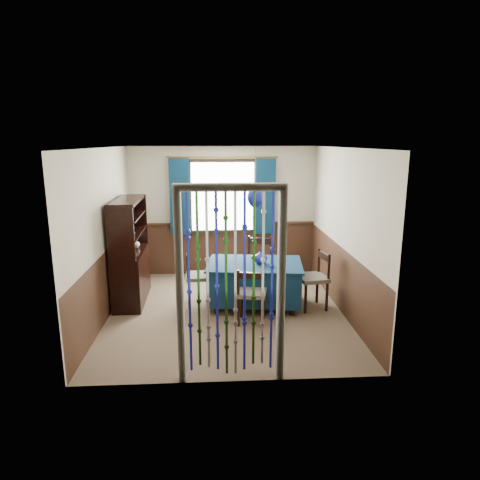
{
  "coord_description": "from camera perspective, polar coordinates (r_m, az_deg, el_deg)",
  "views": [
    {
      "loc": [
        -0.16,
        -6.25,
        2.59
      ],
      "look_at": [
        0.23,
        0.26,
        1.08
      ],
      "focal_mm": 32.0,
      "sensor_mm": 36.0,
      "label": 1
    }
  ],
  "objects": [
    {
      "name": "wall_right",
      "position": [
        6.69,
        13.68,
        1.11
      ],
      "size": [
        0.0,
        4.0,
        4.0
      ],
      "primitive_type": "plane",
      "rotation": [
        1.57,
        0.0,
        -1.57
      ],
      "color": "beige",
      "rests_on": "ground"
    },
    {
      "name": "wainscot_front",
      "position": [
        4.76,
        -1.18,
        -13.05
      ],
      "size": [
        3.6,
        0.0,
        3.6
      ],
      "primitive_type": "plane",
      "rotation": [
        -1.57,
        0.0,
        0.0
      ],
      "color": "#3D2417",
      "rests_on": "ground"
    },
    {
      "name": "wall_left",
      "position": [
        6.6,
        -17.74,
        0.69
      ],
      "size": [
        0.0,
        4.0,
        4.0
      ],
      "primitive_type": "plane",
      "rotation": [
        1.57,
        0.0,
        1.57
      ],
      "color": "beige",
      "rests_on": "ground"
    },
    {
      "name": "ceiling",
      "position": [
        6.26,
        -2.01,
        12.2
      ],
      "size": [
        4.0,
        4.0,
        0.0
      ],
      "primitive_type": "plane",
      "rotation": [
        3.14,
        0.0,
        0.0
      ],
      "color": "silver",
      "rests_on": "ground"
    },
    {
      "name": "wainscot_right",
      "position": [
        6.88,
        13.22,
        -5.02
      ],
      "size": [
        0.0,
        4.0,
        4.0
      ],
      "primitive_type": "plane",
      "rotation": [
        1.57,
        0.0,
        -1.57
      ],
      "color": "#3D2417",
      "rests_on": "ground"
    },
    {
      "name": "wainscot_back",
      "position": [
        8.5,
        -2.25,
        -1.2
      ],
      "size": [
        3.6,
        0.0,
        3.6
      ],
      "primitive_type": "plane",
      "rotation": [
        1.57,
        0.0,
        0.0
      ],
      "color": "#3D2417",
      "rests_on": "ground"
    },
    {
      "name": "dining_table",
      "position": [
        6.86,
        1.95,
        -5.46
      ],
      "size": [
        1.59,
        1.19,
        0.71
      ],
      "rotation": [
        0.0,
        0.0,
        -0.12
      ],
      "color": "#0D2A44",
      "rests_on": "floor"
    },
    {
      "name": "floor",
      "position": [
        6.77,
        -1.84,
        -9.46
      ],
      "size": [
        4.0,
        4.0,
        0.0
      ],
      "primitive_type": "plane",
      "color": "brown",
      "rests_on": "ground"
    },
    {
      "name": "sideboard",
      "position": [
        7.25,
        -14.42,
        -3.4
      ],
      "size": [
        0.48,
        1.3,
        1.69
      ],
      "rotation": [
        0.0,
        0.0,
        0.02
      ],
      "color": "black",
      "rests_on": "floor"
    },
    {
      "name": "chair_far",
      "position": [
        7.51,
        2.46,
        -3.1
      ],
      "size": [
        0.57,
        0.56,
        0.95
      ],
      "rotation": [
        0.0,
        0.0,
        2.88
      ],
      "color": "black",
      "rests_on": "floor"
    },
    {
      "name": "wall_front",
      "position": [
        4.46,
        -1.21,
        -4.46
      ],
      "size": [
        3.6,
        0.0,
        3.6
      ],
      "primitive_type": "plane",
      "rotation": [
        -1.57,
        0.0,
        0.0
      ],
      "color": "beige",
      "rests_on": "ground"
    },
    {
      "name": "chair_right",
      "position": [
        6.85,
        9.83,
        -5.05
      ],
      "size": [
        0.5,
        0.52,
        0.92
      ],
      "rotation": [
        0.0,
        0.0,
        1.74
      ],
      "color": "black",
      "rests_on": "floor"
    },
    {
      "name": "pendant_lamp",
      "position": [
        6.56,
        2.04,
        5.73
      ],
      "size": [
        0.25,
        0.25,
        0.9
      ],
      "color": "olive",
      "rests_on": "ceiling"
    },
    {
      "name": "vase_sideboard",
      "position": [
        7.36,
        -13.79,
        -0.36
      ],
      "size": [
        0.19,
        0.19,
        0.17
      ],
      "primitive_type": "imported",
      "rotation": [
        0.0,
        0.0,
        0.17
      ],
      "color": "beige",
      "rests_on": "sideboard"
    },
    {
      "name": "wall_back",
      "position": [
        8.36,
        -2.3,
        3.81
      ],
      "size": [
        3.6,
        0.0,
        3.6
      ],
      "primitive_type": "plane",
      "rotation": [
        1.57,
        0.0,
        0.0
      ],
      "color": "beige",
      "rests_on": "ground"
    },
    {
      "name": "doorway",
      "position": [
        4.58,
        -1.23,
        -6.62
      ],
      "size": [
        1.16,
        0.12,
        2.18
      ],
      "primitive_type": null,
      "color": "silver",
      "rests_on": "ground"
    },
    {
      "name": "vase_table",
      "position": [
        6.73,
        2.77,
        -2.3
      ],
      "size": [
        0.21,
        0.21,
        0.2
      ],
      "primitive_type": "imported",
      "rotation": [
        0.0,
        0.0,
        0.06
      ],
      "color": "navy",
      "rests_on": "dining_table"
    },
    {
      "name": "wainscot_left",
      "position": [
        6.79,
        -17.18,
        -5.49
      ],
      "size": [
        0.0,
        4.0,
        4.0
      ],
      "primitive_type": "plane",
      "rotation": [
        1.57,
        0.0,
        1.57
      ],
      "color": "#3D2417",
      "rests_on": "ground"
    },
    {
      "name": "bowl_shelf",
      "position": [
        6.85,
        -14.6,
        0.74
      ],
      "size": [
        0.24,
        0.24,
        0.05
      ],
      "primitive_type": "imported",
      "rotation": [
        0.0,
        0.0,
        -0.31
      ],
      "color": "beige",
      "rests_on": "sideboard"
    },
    {
      "name": "chair_near",
      "position": [
        6.19,
        1.5,
        -7.19
      ],
      "size": [
        0.48,
        0.47,
        0.84
      ],
      "rotation": [
        0.0,
        0.0,
        -0.19
      ],
      "color": "black",
      "rests_on": "floor"
    },
    {
      "name": "chair_left",
      "position": [
        6.94,
        -5.69,
        -4.87
      ],
      "size": [
        0.44,
        0.45,
        0.87
      ],
      "rotation": [
        0.0,
        0.0,
        -1.52
      ],
      "color": "black",
      "rests_on": "floor"
    },
    {
      "name": "window",
      "position": [
        8.27,
        -2.31,
        5.81
      ],
      "size": [
        1.32,
        0.12,
        1.42
      ],
      "primitive_type": "cube",
      "color": "black",
      "rests_on": "wall_back"
    }
  ]
}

